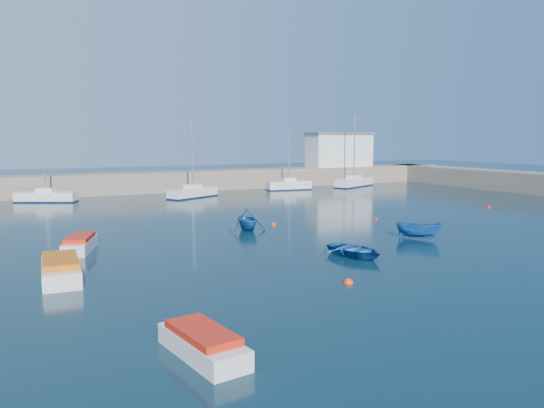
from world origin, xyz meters
name	(u,v)px	position (x,y,z in m)	size (l,w,h in m)	color
ground	(356,268)	(0.00, 0.00, 0.00)	(220.00, 220.00, 0.00)	#0B2330
back_wall	(148,182)	(0.00, 46.00, 1.30)	(96.00, 4.50, 2.60)	#77695B
right_arm	(474,178)	(44.00, 32.00, 1.30)	(4.50, 32.00, 2.60)	#77695B
harbor_office	(339,151)	(30.00, 46.00, 5.10)	(10.00, 4.00, 5.00)	silver
sailboat_5	(46,196)	(-12.68, 40.22, 0.62)	(6.59, 4.53, 8.56)	silver
sailboat_6	(193,192)	(3.23, 37.15, 0.63)	(6.89, 4.95, 8.97)	silver
sailboat_7	(289,185)	(17.93, 40.23, 0.66)	(6.24, 2.40, 8.17)	silver
sailboat_8	(354,182)	(28.77, 40.33, 0.65)	(8.01, 5.45, 10.20)	silver
motorboat_0	(61,269)	(-14.48, 4.89, 0.52)	(2.04, 5.05, 1.11)	silver
motorboat_1	(80,244)	(-12.75, 11.44, 0.47)	(2.68, 4.29, 0.99)	silver
motorboat_3	(203,343)	(-11.34, -7.29, 0.43)	(1.94, 4.10, 0.92)	silver
dinghy_center	(355,250)	(1.61, 2.38, 0.39)	(2.68, 3.76, 0.78)	#164E97
dinghy_left	(247,219)	(-0.28, 13.73, 0.86)	(2.81, 3.25, 1.71)	#164E97
dinghy_right	(419,230)	(8.91, 4.99, 0.60)	(1.17, 3.10, 1.20)	#164E97
buoy_0	(348,283)	(-2.11, -2.25, 0.00)	(0.49, 0.49, 0.49)	#E03E0B
buoy_1	(376,219)	(11.86, 13.54, 0.00)	(0.37, 0.37, 0.37)	red
buoy_3	(274,225)	(2.59, 14.87, 0.00)	(0.44, 0.44, 0.44)	#E03E0B
buoy_4	(488,207)	(27.26, 14.88, 0.00)	(0.44, 0.44, 0.44)	red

